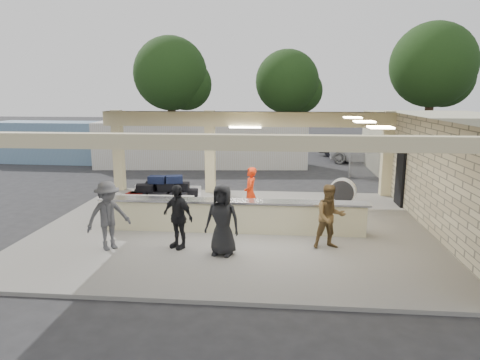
# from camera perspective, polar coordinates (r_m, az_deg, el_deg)

# --- Properties ---
(ground) EXTENTS (120.00, 120.00, 0.00)m
(ground) POSITION_cam_1_polar(r_m,az_deg,el_deg) (13.74, -0.87, -6.55)
(ground) COLOR #242426
(ground) RESTS_ON ground
(pavilion) EXTENTS (12.01, 10.00, 3.55)m
(pavilion) POSITION_cam_1_polar(r_m,az_deg,el_deg) (14.01, 0.27, -0.48)
(pavilion) COLOR slate
(pavilion) RESTS_ON ground
(baggage_counter) EXTENTS (8.20, 0.58, 0.98)m
(baggage_counter) POSITION_cam_1_polar(r_m,az_deg,el_deg) (13.09, -1.11, -4.79)
(baggage_counter) COLOR beige
(baggage_counter) RESTS_ON pavilion
(luggage_cart) EXTENTS (2.43, 1.54, 1.40)m
(luggage_cart) POSITION_cam_1_polar(r_m,az_deg,el_deg) (14.90, -10.28, -1.85)
(luggage_cart) COLOR white
(luggage_cart) RESTS_ON pavilion
(drum_fan) EXTENTS (1.04, 0.60, 1.09)m
(drum_fan) POSITION_cam_1_polar(r_m,az_deg,el_deg) (16.18, 13.49, -1.57)
(drum_fan) COLOR white
(drum_fan) RESTS_ON pavilion
(baggage_handler) EXTENTS (0.37, 0.65, 1.75)m
(baggage_handler) POSITION_cam_1_polar(r_m,az_deg,el_deg) (14.31, 1.39, -1.76)
(baggage_handler) COLOR red
(baggage_handler) RESTS_ON pavilion
(passenger_a) EXTENTS (0.92, 0.56, 1.77)m
(passenger_a) POSITION_cam_1_polar(r_m,az_deg,el_deg) (11.85, 11.89, -4.82)
(passenger_a) COLOR brown
(passenger_a) RESTS_ON pavilion
(passenger_b) EXTENTS (1.08, 0.87, 1.77)m
(passenger_b) POSITION_cam_1_polar(r_m,az_deg,el_deg) (11.75, -8.32, -4.83)
(passenger_b) COLOR black
(passenger_b) RESTS_ON pavilion
(passenger_c) EXTENTS (1.16, 1.15, 1.88)m
(passenger_c) POSITION_cam_1_polar(r_m,az_deg,el_deg) (12.04, -17.15, -4.56)
(passenger_c) COLOR #454549
(passenger_c) RESTS_ON pavilion
(passenger_d) EXTENTS (0.98, 0.56, 1.88)m
(passenger_d) POSITION_cam_1_polar(r_m,az_deg,el_deg) (11.15, -2.36, -5.33)
(passenger_d) COLOR black
(passenger_d) RESTS_ON pavilion
(car_white_a) EXTENTS (4.88, 3.14, 1.29)m
(car_white_a) POSITION_cam_1_polar(r_m,az_deg,el_deg) (27.51, 16.73, 3.54)
(car_white_a) COLOR silver
(car_white_a) RESTS_ON ground
(car_white_b) EXTENTS (5.18, 3.18, 1.53)m
(car_white_b) POSITION_cam_1_polar(r_m,az_deg,el_deg) (28.77, 23.62, 3.64)
(car_white_b) COLOR silver
(car_white_b) RESTS_ON ground
(car_dark) EXTENTS (4.47, 3.50, 1.43)m
(car_dark) POSITION_cam_1_polar(r_m,az_deg,el_deg) (29.49, 14.75, 4.30)
(car_dark) COLOR black
(car_dark) RESTS_ON ground
(container_white) EXTENTS (12.23, 3.46, 2.61)m
(container_white) POSITION_cam_1_polar(r_m,az_deg,el_deg) (25.01, -5.17, 4.75)
(container_white) COLOR silver
(container_white) RESTS_ON ground
(container_blue) EXTENTS (9.66, 2.60, 2.49)m
(container_blue) POSITION_cam_1_polar(r_m,az_deg,el_deg) (28.42, -21.42, 4.70)
(container_blue) COLOR #678CA5
(container_blue) RESTS_ON ground
(fence) EXTENTS (12.06, 0.06, 2.03)m
(fence) POSITION_cam_1_polar(r_m,az_deg,el_deg) (24.20, 28.61, 2.53)
(fence) COLOR gray
(fence) RESTS_ON ground
(tree_left) EXTENTS (6.60, 6.30, 9.00)m
(tree_left) POSITION_cam_1_polar(r_m,az_deg,el_deg) (38.26, -8.70, 13.47)
(tree_left) COLOR #382619
(tree_left) RESTS_ON ground
(tree_mid) EXTENTS (6.00, 5.60, 8.00)m
(tree_mid) POSITION_cam_1_polar(r_m,az_deg,el_deg) (39.15, 6.78, 12.56)
(tree_mid) COLOR #382619
(tree_mid) RESTS_ON ground
(tree_right) EXTENTS (7.20, 7.00, 10.00)m
(tree_right) POSITION_cam_1_polar(r_m,az_deg,el_deg) (40.31, 24.67, 13.36)
(tree_right) COLOR #382619
(tree_right) RESTS_ON ground
(adjacent_building) EXTENTS (6.00, 8.00, 3.20)m
(adjacent_building) POSITION_cam_1_polar(r_m,az_deg,el_deg) (24.51, 24.60, 4.29)
(adjacent_building) COLOR beige
(adjacent_building) RESTS_ON ground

